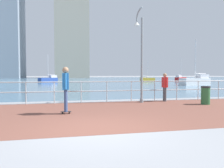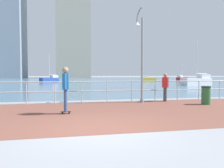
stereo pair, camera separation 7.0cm
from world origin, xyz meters
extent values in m
plane|color=gray|center=(0.00, 40.00, 0.00)|extent=(220.00, 220.00, 0.00)
cube|color=brown|center=(0.00, 2.65, 0.00)|extent=(28.00, 6.47, 0.01)
cube|color=slate|center=(0.00, 50.88, 0.00)|extent=(180.00, 88.00, 0.00)
cylinder|color=#B2BCC1|center=(-2.80, 5.88, 0.56)|extent=(0.05, 0.05, 1.13)
cylinder|color=#B2BCC1|center=(-1.40, 5.88, 0.56)|extent=(0.05, 0.05, 1.13)
cylinder|color=#B2BCC1|center=(0.00, 5.88, 0.56)|extent=(0.05, 0.05, 1.13)
cylinder|color=#B2BCC1|center=(1.40, 5.88, 0.56)|extent=(0.05, 0.05, 1.13)
cylinder|color=#B2BCC1|center=(2.80, 5.88, 0.56)|extent=(0.05, 0.05, 1.13)
cylinder|color=#B2BCC1|center=(4.20, 5.88, 0.56)|extent=(0.05, 0.05, 1.13)
cylinder|color=#B2BCC1|center=(5.60, 5.88, 0.56)|extent=(0.05, 0.05, 1.13)
cylinder|color=#B2BCC1|center=(7.00, 5.88, 0.56)|extent=(0.05, 0.05, 1.13)
cylinder|color=#B2BCC1|center=(8.40, 5.88, 0.56)|extent=(0.05, 0.05, 1.13)
cylinder|color=#B2BCC1|center=(0.00, 5.88, 1.13)|extent=(25.20, 0.06, 0.06)
cylinder|color=#B2BCC1|center=(0.00, 5.88, 0.62)|extent=(25.20, 0.06, 0.06)
cylinder|color=gray|center=(3.20, 5.28, 0.10)|extent=(0.19, 0.19, 0.20)
cylinder|color=gray|center=(3.20, 5.28, 2.27)|extent=(0.12, 0.12, 4.54)
cylinder|color=gray|center=(3.18, 5.36, 5.08)|extent=(0.12, 0.20, 0.11)
cylinder|color=gray|center=(3.15, 5.50, 5.03)|extent=(0.12, 0.21, 0.15)
cylinder|color=gray|center=(3.12, 5.63, 4.95)|extent=(0.12, 0.20, 0.18)
cylinder|color=gray|center=(3.10, 5.73, 4.83)|extent=(0.12, 0.18, 0.19)
cylinder|color=gray|center=(3.09, 5.79, 4.69)|extent=(0.11, 0.14, 0.19)
cylinder|color=gray|center=(3.08, 5.81, 4.53)|extent=(0.10, 0.10, 0.17)
cone|color=silver|center=(3.08, 5.81, 4.33)|extent=(0.36, 0.36, 0.22)
cylinder|color=black|center=(-0.96, 2.63, 0.03)|extent=(0.06, 0.03, 0.06)
cylinder|color=black|center=(-0.96, 2.70, 0.03)|extent=(0.06, 0.03, 0.06)
cylinder|color=black|center=(-0.71, 2.62, 0.03)|extent=(0.06, 0.03, 0.06)
cylinder|color=black|center=(-0.70, 2.69, 0.03)|extent=(0.06, 0.03, 0.06)
cube|color=black|center=(-0.83, 2.66, 0.08)|extent=(0.40, 0.13, 0.02)
cylinder|color=#384C7A|center=(-0.84, 2.58, 0.52)|extent=(0.14, 0.14, 0.85)
cylinder|color=#384C7A|center=(-0.83, 2.74, 0.52)|extent=(0.14, 0.14, 0.85)
cube|color=#236BB2|center=(-0.83, 2.66, 1.26)|extent=(0.26, 0.35, 0.64)
cylinder|color=#236BB2|center=(-0.84, 2.43, 1.28)|extent=(0.09, 0.09, 0.60)
cylinder|color=#236BB2|center=(-0.82, 2.89, 1.28)|extent=(0.09, 0.09, 0.60)
sphere|color=#A37A5B|center=(-0.83, 2.66, 1.70)|extent=(0.24, 0.24, 0.24)
cylinder|color=#4C4C51|center=(4.66, 5.61, 0.39)|extent=(0.13, 0.13, 0.78)
cylinder|color=#4C4C51|center=(4.66, 5.45, 0.39)|extent=(0.13, 0.13, 0.78)
cube|color=red|center=(4.66, 5.53, 1.08)|extent=(0.24, 0.34, 0.58)
cylinder|color=red|center=(4.66, 5.76, 1.09)|extent=(0.09, 0.09, 0.55)
cylinder|color=red|center=(4.66, 5.30, 1.09)|extent=(0.09, 0.09, 0.55)
sphere|color=#A37A5B|center=(4.66, 5.53, 1.48)|extent=(0.22, 0.22, 0.22)
cylinder|color=#2D6638|center=(6.11, 3.90, 0.42)|extent=(0.44, 0.44, 0.85)
cylinder|color=#262628|center=(6.11, 3.90, 0.89)|extent=(0.46, 0.46, 0.08)
cube|color=white|center=(16.49, 21.04, 0.48)|extent=(4.65, 2.36, 0.95)
cube|color=silver|center=(17.79, 21.34, 1.22)|extent=(1.78, 1.31, 0.53)
cylinder|color=silver|center=(16.49, 21.04, 3.60)|extent=(0.11, 0.11, 5.30)
cylinder|color=silver|center=(17.44, 21.26, 1.59)|extent=(1.97, 0.54, 0.08)
cube|color=#284799|center=(-3.89, 37.93, 0.40)|extent=(3.62, 3.32, 0.81)
cube|color=silver|center=(-3.03, 38.66, 1.03)|extent=(1.56, 1.50, 0.45)
cylinder|color=silver|center=(-3.89, 37.93, 3.04)|extent=(0.09, 0.09, 4.48)
cylinder|color=silver|center=(-3.26, 38.46, 1.34)|extent=(1.34, 1.15, 0.07)
cube|color=#B21E1E|center=(24.18, 38.45, 0.39)|extent=(3.57, 3.01, 0.77)
cube|color=silver|center=(23.30, 37.82, 0.99)|extent=(1.51, 1.39, 0.43)
cylinder|color=silver|center=(24.18, 38.45, 2.92)|extent=(0.09, 0.09, 4.29)
cylinder|color=silver|center=(23.53, 37.99, 1.29)|extent=(1.35, 1.00, 0.07)
cube|color=gold|center=(16.97, 39.88, 0.34)|extent=(3.20, 1.00, 0.69)
cube|color=silver|center=(16.01, 39.89, 0.88)|extent=(1.15, 0.70, 0.38)
cylinder|color=silver|center=(16.97, 39.88, 2.59)|extent=(0.08, 0.08, 3.81)
cylinder|color=silver|center=(16.26, 39.88, 1.14)|extent=(1.44, 0.07, 0.06)
cube|color=#8493A3|center=(-23.42, 80.93, 18.01)|extent=(15.40, 15.18, 36.03)
cube|color=#B2AD99|center=(1.99, 81.26, 22.09)|extent=(12.27, 14.08, 44.18)
camera|label=1|loc=(-0.89, -6.07, 1.55)|focal=35.67mm
camera|label=2|loc=(-0.82, -6.09, 1.55)|focal=35.67mm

